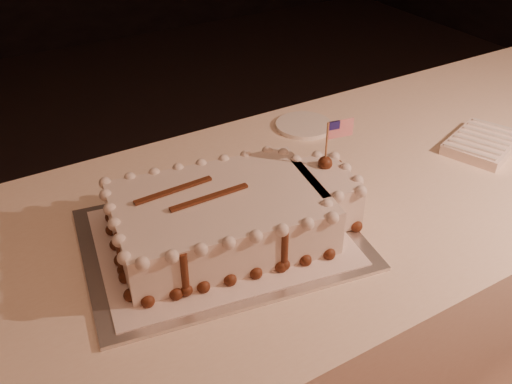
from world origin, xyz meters
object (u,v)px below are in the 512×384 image
banquet_table (320,308)px  cake_board (221,239)px  napkin_stack (483,144)px  sheet_cake (234,214)px  side_plate (304,126)px

banquet_table → cake_board: cake_board is taller
cake_board → napkin_stack: 0.73m
banquet_table → napkin_stack: napkin_stack is taller
napkin_stack → banquet_table: bearing=173.3°
cake_board → sheet_cake: sheet_cake is taller
sheet_cake → side_plate: (0.39, 0.31, -0.05)m
napkin_stack → side_plate: (-0.32, 0.32, -0.01)m
cake_board → sheet_cake: 0.06m
napkin_stack → side_plate: napkin_stack is taller
sheet_cake → cake_board: bearing=170.6°
banquet_table → side_plate: 0.48m
banquet_table → side_plate: size_ratio=16.02×
sheet_cake → side_plate: sheet_cake is taller
napkin_stack → side_plate: bearing=134.4°
cake_board → side_plate: 0.52m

